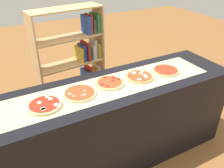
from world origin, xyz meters
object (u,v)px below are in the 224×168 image
at_px(pizza_mushroom_1, 80,93).
at_px(pizza_plain_4, 166,70).
at_px(pizza_pepperoni_2, 110,83).
at_px(pizza_mozzarella_0, 45,105).
at_px(bookshelf, 80,65).
at_px(pizza_mozzarella_3, 139,76).

distance_m(pizza_mushroom_1, pizza_plain_4, 0.96).
bearing_deg(pizza_pepperoni_2, pizza_mozzarella_0, -173.05).
bearing_deg(bookshelf, pizza_mushroom_1, -110.64).
height_order(pizza_mushroom_1, pizza_plain_4, pizza_mushroom_1).
height_order(pizza_pepperoni_2, pizza_plain_4, pizza_pepperoni_2).
relative_size(pizza_mushroom_1, bookshelf, 0.20).
relative_size(pizza_mozzarella_0, bookshelf, 0.20).
bearing_deg(pizza_pepperoni_2, pizza_plain_4, -4.21).
xyz_separation_m(pizza_mozzarella_0, pizza_pepperoni_2, (0.64, 0.08, -0.00)).
distance_m(pizza_mozzarella_0, bookshelf, 1.38).
relative_size(pizza_pepperoni_2, bookshelf, 0.20).
height_order(pizza_pepperoni_2, pizza_mozzarella_3, pizza_mozzarella_3).
bearing_deg(pizza_mushroom_1, pizza_mozzarella_3, 0.82).
bearing_deg(pizza_mozzarella_0, bookshelf, 57.15).
xyz_separation_m(pizza_plain_4, bookshelf, (-0.55, 1.10, -0.27)).
height_order(pizza_mozzarella_0, pizza_mozzarella_3, pizza_mozzarella_0).
distance_m(pizza_mozzarella_3, pizza_plain_4, 0.32).
bearing_deg(pizza_mozzarella_3, bookshelf, 101.78).
height_order(pizza_mozzarella_3, bookshelf, bookshelf).
distance_m(pizza_pepperoni_2, pizza_mozzarella_3, 0.32).
distance_m(pizza_mozzarella_0, pizza_mozzarella_3, 0.96).
height_order(pizza_mozzarella_0, pizza_pepperoni_2, pizza_mozzarella_0).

